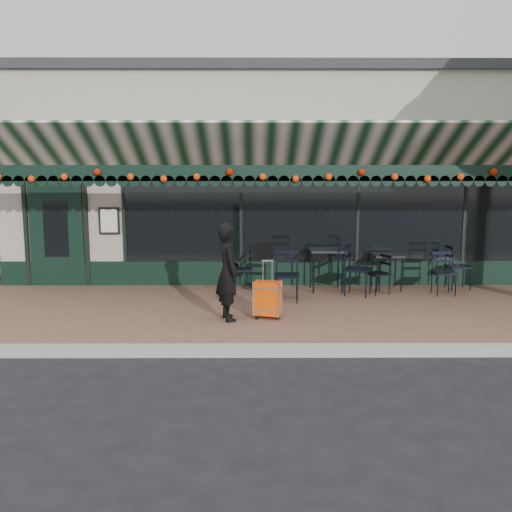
{
  "coord_description": "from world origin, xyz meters",
  "views": [
    {
      "loc": [
        -0.75,
        -7.13,
        2.43
      ],
      "look_at": [
        -0.7,
        1.6,
        1.12
      ],
      "focal_mm": 38.0,
      "sensor_mm": 36.0,
      "label": 1
    }
  ],
  "objects_px": {
    "chair_b_left": "(242,270)",
    "chair_a_right": "(458,267)",
    "cafe_table_b": "(327,253)",
    "chair_b_front": "(287,276)",
    "cafe_table_a": "(387,258)",
    "chair_a_front": "(444,273)",
    "chair_a_left": "(378,274)",
    "suitcase": "(267,299)",
    "woman": "(228,272)",
    "chair_b_right": "(358,270)"
  },
  "relations": [
    {
      "from": "chair_b_left",
      "to": "chair_a_right",
      "type": "bearing_deg",
      "value": 81.97
    },
    {
      "from": "woman",
      "to": "chair_b_left",
      "type": "bearing_deg",
      "value": -21.81
    },
    {
      "from": "chair_a_front",
      "to": "chair_b_right",
      "type": "xyz_separation_m",
      "value": [
        -1.65,
        -0.01,
        0.07
      ]
    },
    {
      "from": "suitcase",
      "to": "chair_a_front",
      "type": "distance_m",
      "value": 3.82
    },
    {
      "from": "suitcase",
      "to": "chair_a_left",
      "type": "bearing_deg",
      "value": 57.06
    },
    {
      "from": "chair_a_right",
      "to": "chair_b_right",
      "type": "distance_m",
      "value": 2.19
    },
    {
      "from": "suitcase",
      "to": "chair_b_right",
      "type": "xyz_separation_m",
      "value": [
        1.77,
        1.68,
        0.18
      ]
    },
    {
      "from": "chair_b_left",
      "to": "chair_b_front",
      "type": "height_order",
      "value": "chair_b_front"
    },
    {
      "from": "suitcase",
      "to": "cafe_table_a",
      "type": "bearing_deg",
      "value": 59.77
    },
    {
      "from": "suitcase",
      "to": "chair_b_right",
      "type": "height_order",
      "value": "chair_b_right"
    },
    {
      "from": "suitcase",
      "to": "cafe_table_a",
      "type": "relative_size",
      "value": 1.32
    },
    {
      "from": "chair_b_front",
      "to": "chair_a_left",
      "type": "bearing_deg",
      "value": 22.33
    },
    {
      "from": "woman",
      "to": "cafe_table_b",
      "type": "distance_m",
      "value": 2.87
    },
    {
      "from": "suitcase",
      "to": "chair_a_left",
      "type": "xyz_separation_m",
      "value": [
        2.18,
        1.8,
        0.07
      ]
    },
    {
      "from": "chair_a_right",
      "to": "chair_a_front",
      "type": "distance_m",
      "value": 0.71
    },
    {
      "from": "chair_a_front",
      "to": "cafe_table_a",
      "type": "bearing_deg",
      "value": 150.65
    },
    {
      "from": "woman",
      "to": "chair_a_front",
      "type": "distance_m",
      "value": 4.43
    },
    {
      "from": "woman",
      "to": "suitcase",
      "type": "distance_m",
      "value": 0.78
    },
    {
      "from": "suitcase",
      "to": "cafe_table_b",
      "type": "distance_m",
      "value": 2.49
    },
    {
      "from": "cafe_table_a",
      "to": "chair_b_left",
      "type": "relative_size",
      "value": 0.91
    },
    {
      "from": "chair_a_right",
      "to": "chair_b_left",
      "type": "distance_m",
      "value": 4.34
    },
    {
      "from": "chair_a_left",
      "to": "chair_a_right",
      "type": "height_order",
      "value": "chair_a_right"
    },
    {
      "from": "chair_a_left",
      "to": "cafe_table_b",
      "type": "bearing_deg",
      "value": -131.22
    },
    {
      "from": "chair_a_left",
      "to": "chair_b_left",
      "type": "relative_size",
      "value": 0.98
    },
    {
      "from": "woman",
      "to": "chair_b_right",
      "type": "height_order",
      "value": "woman"
    },
    {
      "from": "chair_a_front",
      "to": "chair_b_right",
      "type": "height_order",
      "value": "chair_b_right"
    },
    {
      "from": "chair_a_front",
      "to": "cafe_table_b",
      "type": "bearing_deg",
      "value": 168.38
    },
    {
      "from": "woman",
      "to": "chair_b_right",
      "type": "xyz_separation_m",
      "value": [
        2.4,
        1.76,
        -0.28
      ]
    },
    {
      "from": "cafe_table_b",
      "to": "chair_a_left",
      "type": "xyz_separation_m",
      "value": [
        0.96,
        -0.32,
        -0.36
      ]
    },
    {
      "from": "cafe_table_a",
      "to": "chair_a_front",
      "type": "distance_m",
      "value": 1.12
    },
    {
      "from": "cafe_table_b",
      "to": "chair_a_right",
      "type": "xyz_separation_m",
      "value": [
        2.67,
        0.1,
        -0.3
      ]
    },
    {
      "from": "chair_a_left",
      "to": "chair_a_front",
      "type": "relative_size",
      "value": 0.93
    },
    {
      "from": "cafe_table_a",
      "to": "chair_a_left",
      "type": "height_order",
      "value": "chair_a_left"
    },
    {
      "from": "cafe_table_a",
      "to": "woman",
      "type": "bearing_deg",
      "value": -143.19
    },
    {
      "from": "woman",
      "to": "chair_a_right",
      "type": "xyz_separation_m",
      "value": [
        4.52,
        2.3,
        -0.32
      ]
    },
    {
      "from": "suitcase",
      "to": "chair_b_front",
      "type": "relative_size",
      "value": 1.01
    },
    {
      "from": "suitcase",
      "to": "cafe_table_a",
      "type": "distance_m",
      "value": 3.33
    },
    {
      "from": "suitcase",
      "to": "chair_a_right",
      "type": "height_order",
      "value": "suitcase"
    },
    {
      "from": "chair_b_left",
      "to": "chair_b_right",
      "type": "distance_m",
      "value": 2.29
    },
    {
      "from": "woman",
      "to": "chair_a_right",
      "type": "bearing_deg",
      "value": -80.42
    },
    {
      "from": "chair_a_right",
      "to": "chair_a_left",
      "type": "bearing_deg",
      "value": 102.25
    },
    {
      "from": "woman",
      "to": "chair_a_front",
      "type": "xyz_separation_m",
      "value": [
        4.05,
        1.78,
        -0.36
      ]
    },
    {
      "from": "chair_a_left",
      "to": "chair_b_front",
      "type": "relative_size",
      "value": 0.83
    },
    {
      "from": "suitcase",
      "to": "chair_b_left",
      "type": "xyz_separation_m",
      "value": [
        -0.45,
        2.25,
        0.08
      ]
    },
    {
      "from": "cafe_table_b",
      "to": "chair_b_front",
      "type": "distance_m",
      "value": 1.28
    },
    {
      "from": "cafe_table_a",
      "to": "chair_a_front",
      "type": "bearing_deg",
      "value": -28.6
    },
    {
      "from": "chair_b_left",
      "to": "cafe_table_a",
      "type": "bearing_deg",
      "value": 81.9
    },
    {
      "from": "chair_a_front",
      "to": "chair_a_right",
      "type": "bearing_deg",
      "value": 47.06
    },
    {
      "from": "cafe_table_b",
      "to": "chair_a_left",
      "type": "bearing_deg",
      "value": -18.48
    },
    {
      "from": "cafe_table_a",
      "to": "cafe_table_b",
      "type": "bearing_deg",
      "value": -175.05
    }
  ]
}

